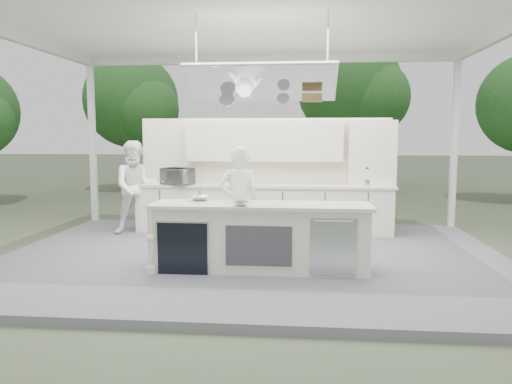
# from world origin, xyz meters

# --- Properties ---
(ground) EXTENTS (90.00, 90.00, 0.00)m
(ground) POSITION_xyz_m (0.00, 0.00, 0.00)
(ground) COLOR #445238
(ground) RESTS_ON ground
(stage_deck) EXTENTS (8.00, 6.00, 0.12)m
(stage_deck) POSITION_xyz_m (0.00, 0.00, 0.06)
(stage_deck) COLOR slate
(stage_deck) RESTS_ON ground
(tent) EXTENTS (8.20, 6.20, 3.86)m
(tent) POSITION_xyz_m (0.00, -0.01, 3.71)
(tent) COLOR white
(tent) RESTS_ON ground
(demo_island) EXTENTS (3.10, 0.79, 0.95)m
(demo_island) POSITION_xyz_m (0.18, -0.91, 0.60)
(demo_island) COLOR silver
(demo_island) RESTS_ON stage_deck
(back_counter) EXTENTS (5.08, 0.72, 0.95)m
(back_counter) POSITION_xyz_m (0.00, 1.90, 0.60)
(back_counter) COLOR silver
(back_counter) RESTS_ON stage_deck
(back_wall_unit) EXTENTS (5.05, 0.48, 2.25)m
(back_wall_unit) POSITION_xyz_m (0.44, 2.11, 1.57)
(back_wall_unit) COLOR silver
(back_wall_unit) RESTS_ON stage_deck
(tree_cluster) EXTENTS (19.55, 9.40, 5.85)m
(tree_cluster) POSITION_xyz_m (-0.16, 9.77, 3.29)
(tree_cluster) COLOR #4C3626
(tree_cluster) RESTS_ON ground
(head_chef) EXTENTS (0.74, 0.60, 1.75)m
(head_chef) POSITION_xyz_m (-0.19, -0.36, 0.99)
(head_chef) COLOR white
(head_chef) RESTS_ON stage_deck
(sous_chef) EXTENTS (1.08, 0.97, 1.81)m
(sous_chef) POSITION_xyz_m (-2.46, 1.55, 1.02)
(sous_chef) COLOR white
(sous_chef) RESTS_ON stage_deck
(toaster_oven) EXTENTS (0.70, 0.60, 0.32)m
(toaster_oven) POSITION_xyz_m (-1.68, 1.70, 1.23)
(toaster_oven) COLOR #B1B3B8
(toaster_oven) RESTS_ON back_counter
(bowl_large) EXTENTS (0.30, 0.30, 0.07)m
(bowl_large) POSITION_xyz_m (-0.73, -0.65, 1.10)
(bowl_large) COLOR silver
(bowl_large) RESTS_ON demo_island
(bowl_small) EXTENTS (0.22, 0.22, 0.07)m
(bowl_small) POSITION_xyz_m (-0.05, -1.15, 1.10)
(bowl_small) COLOR #B3B6BA
(bowl_small) RESTS_ON demo_island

